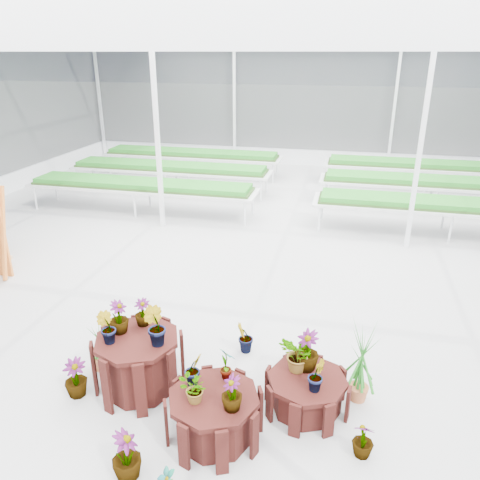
# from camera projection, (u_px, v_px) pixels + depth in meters

# --- Properties ---
(ground_plane) EXTENTS (24.00, 24.00, 0.00)m
(ground_plane) POSITION_uv_depth(u_px,v_px,m) (241.00, 321.00, 7.85)
(ground_plane) COLOR gray
(ground_plane) RESTS_ON ground
(greenhouse_shell) EXTENTS (18.00, 24.00, 4.50)m
(greenhouse_shell) POSITION_uv_depth(u_px,v_px,m) (241.00, 191.00, 7.01)
(greenhouse_shell) COLOR white
(greenhouse_shell) RESTS_ON ground
(steel_frame) EXTENTS (18.00, 24.00, 4.50)m
(steel_frame) POSITION_uv_depth(u_px,v_px,m) (241.00, 191.00, 7.01)
(steel_frame) COLOR silver
(steel_frame) RESTS_ON ground
(nursery_benches) EXTENTS (16.00, 7.00, 0.84)m
(nursery_benches) POSITION_uv_depth(u_px,v_px,m) (294.00, 185.00, 14.20)
(nursery_benches) COLOR silver
(nursery_benches) RESTS_ON ground
(plinth_tall) EXTENTS (1.45, 1.45, 0.78)m
(plinth_tall) POSITION_uv_depth(u_px,v_px,m) (139.00, 363.00, 6.16)
(plinth_tall) COLOR #33100D
(plinth_tall) RESTS_ON ground
(plinth_mid) EXTENTS (1.41, 1.41, 0.58)m
(plinth_mid) POSITION_uv_depth(u_px,v_px,m) (214.00, 416.00, 5.40)
(plinth_mid) COLOR #33100D
(plinth_mid) RESTS_ON ground
(plinth_low) EXTENTS (1.19, 1.19, 0.46)m
(plinth_low) POSITION_uv_depth(u_px,v_px,m) (307.00, 393.00, 5.85)
(plinth_low) COLOR #33100D
(plinth_low) RESTS_ON ground
(nursery_plants) EXTENTS (3.96, 3.00, 1.29)m
(nursery_plants) POSITION_uv_depth(u_px,v_px,m) (233.00, 363.00, 5.95)
(nursery_plants) COLOR #237421
(nursery_plants) RESTS_ON ground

